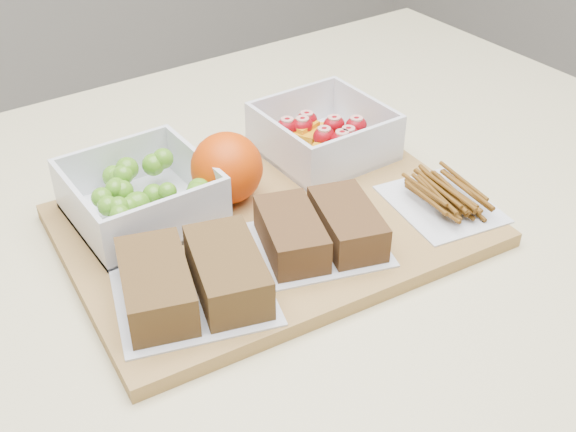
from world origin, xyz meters
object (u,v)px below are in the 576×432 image
object	(u,v)px
sandwich_bag_center	(319,230)
grape_container	(141,195)
orange	(227,168)
pretzel_bag	(442,195)
cutting_board	(272,225)
sandwich_bag_left	(192,279)
fruit_container	(323,136)

from	to	relation	value
sandwich_bag_center	grape_container	bearing A→B (deg)	129.44
orange	pretzel_bag	world-z (taller)	orange
orange	sandwich_bag_center	size ratio (longest dim) A/B	0.50
orange	cutting_board	bearing A→B (deg)	-73.59
cutting_board	grape_container	size ratio (longest dim) A/B	3.03
orange	sandwich_bag_left	bearing A→B (deg)	-131.76
fruit_container	orange	xyz separation A→B (m)	(-0.15, -0.02, 0.02)
sandwich_bag_left	orange	bearing A→B (deg)	48.24
sandwich_bag_left	sandwich_bag_center	distance (m)	0.14
sandwich_bag_center	orange	bearing A→B (deg)	104.34
cutting_board	sandwich_bag_center	xyz separation A→B (m)	(0.01, -0.06, 0.03)
grape_container	pretzel_bag	size ratio (longest dim) A/B	1.02
orange	sandwich_bag_left	xyz separation A→B (m)	(-0.11, -0.12, -0.02)
cutting_board	sandwich_bag_left	distance (m)	0.14
fruit_container	sandwich_bag_left	distance (m)	0.29
fruit_container	sandwich_bag_left	size ratio (longest dim) A/B	0.80
cutting_board	fruit_container	size ratio (longest dim) A/B	3.09
cutting_board	grape_container	bearing A→B (deg)	146.78
fruit_container	orange	distance (m)	0.15
fruit_container	sandwich_bag_left	bearing A→B (deg)	-150.54
fruit_container	sandwich_bag_center	distance (m)	0.18
cutting_board	fruit_container	distance (m)	0.15
orange	pretzel_bag	bearing A→B (deg)	-37.64
sandwich_bag_left	sandwich_bag_center	xyz separation A→B (m)	(0.14, -0.00, -0.00)
cutting_board	pretzel_bag	xyz separation A→B (m)	(0.17, -0.08, 0.02)
sandwich_bag_center	pretzel_bag	distance (m)	0.15
sandwich_bag_center	pretzel_bag	xyz separation A→B (m)	(0.15, -0.02, -0.01)
orange	sandwich_bag_center	bearing A→B (deg)	-75.66
sandwich_bag_left	pretzel_bag	xyz separation A→B (m)	(0.29, -0.02, -0.01)
sandwich_bag_left	sandwich_bag_center	world-z (taller)	sandwich_bag_left
fruit_container	orange	world-z (taller)	orange
grape_container	sandwich_bag_left	size ratio (longest dim) A/B	0.81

